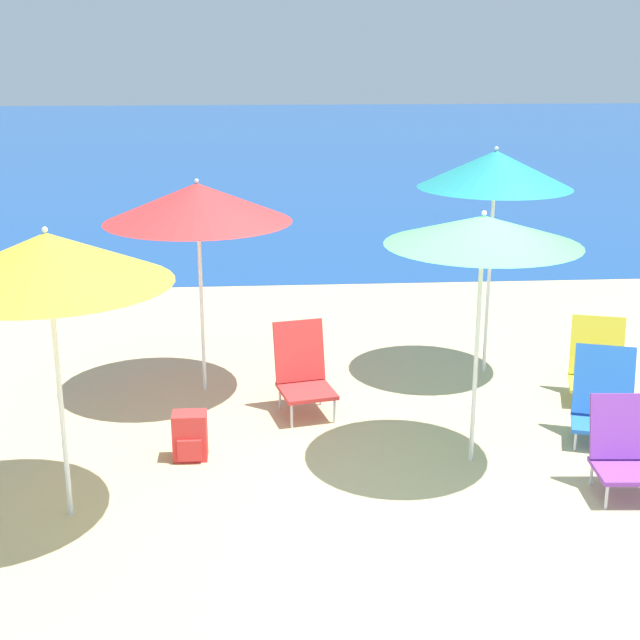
{
  "coord_description": "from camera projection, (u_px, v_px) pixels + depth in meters",
  "views": [
    {
      "loc": [
        -1.42,
        -6.18,
        3.29
      ],
      "look_at": [
        -0.89,
        1.2,
        1.0
      ],
      "focal_mm": 50.0,
      "sensor_mm": 36.0,
      "label": 1
    }
  ],
  "objects": [
    {
      "name": "beach_chair_yellow",
      "position": [
        597.0,
        364.0,
        8.62
      ],
      "size": [
        0.65,
        0.71,
        0.77
      ],
      "rotation": [
        0.0,
        0.0,
        -0.29
      ],
      "color": "silver",
      "rests_on": "ground"
    },
    {
      "name": "beach_umbrella_teal",
      "position": [
        495.0,
        170.0,
        8.76
      ],
      "size": [
        1.54,
        1.54,
        2.34
      ],
      "color": "white",
      "rests_on": "ground"
    },
    {
      "name": "beach_chair_red",
      "position": [
        303.0,
        370.0,
        8.26
      ],
      "size": [
        0.59,
        0.68,
        0.84
      ],
      "rotation": [
        0.0,
        0.0,
        0.22
      ],
      "color": "silver",
      "rests_on": "ground"
    },
    {
      "name": "sea_water",
      "position": [
        295.0,
        141.0,
        31.86
      ],
      "size": [
        60.0,
        40.0,
        0.01
      ],
      "color": "#19478C",
      "rests_on": "ground"
    },
    {
      "name": "beach_umbrella_red",
      "position": [
        197.0,
        203.0,
        8.33
      ],
      "size": [
        1.78,
        1.78,
        2.1
      ],
      "color": "white",
      "rests_on": "ground"
    },
    {
      "name": "backpack_red",
      "position": [
        190.0,
        436.0,
        7.35
      ],
      "size": [
        0.28,
        0.23,
        0.4
      ],
      "color": "red",
      "rests_on": "ground"
    },
    {
      "name": "beach_chair_purple",
      "position": [
        624.0,
        448.0,
        6.78
      ],
      "size": [
        0.51,
        0.55,
        0.73
      ],
      "rotation": [
        0.0,
        0.0,
        -0.07
      ],
      "color": "silver",
      "rests_on": "ground"
    },
    {
      "name": "beach_chair_blue",
      "position": [
        603.0,
        399.0,
        7.69
      ],
      "size": [
        0.66,
        0.7,
        0.79
      ],
      "rotation": [
        0.0,
        0.0,
        -0.32
      ],
      "color": "silver",
      "rests_on": "ground"
    },
    {
      "name": "ground_plane",
      "position": [
        445.0,
        485.0,
        6.96
      ],
      "size": [
        60.0,
        60.0,
        0.0
      ],
      "primitive_type": "plane",
      "color": "#C6B284"
    },
    {
      "name": "beach_umbrella_green",
      "position": [
        483.0,
        231.0,
        6.81
      ],
      "size": [
        1.53,
        1.53,
        2.09
      ],
      "color": "white",
      "rests_on": "ground"
    },
    {
      "name": "beach_umbrella_yellow",
      "position": [
        47.0,
        259.0,
        5.96
      ],
      "size": [
        1.68,
        1.68,
        2.14
      ],
      "color": "white",
      "rests_on": "ground"
    }
  ]
}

